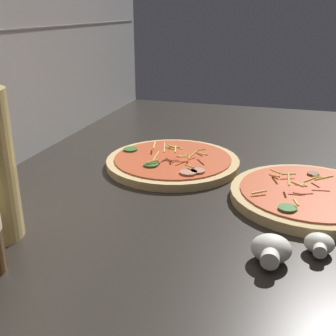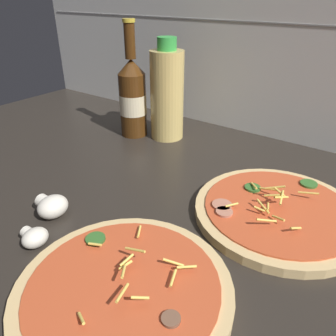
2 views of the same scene
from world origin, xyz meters
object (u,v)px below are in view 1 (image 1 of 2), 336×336
(mushroom_left, at_px, (271,250))
(pizza_far, at_px, (173,162))
(pizza_near, at_px, (310,195))
(mushroom_right, at_px, (319,244))

(mushroom_left, bearing_deg, pizza_far, 35.72)
(pizza_far, height_order, mushroom_left, pizza_far)
(pizza_far, relative_size, mushroom_left, 5.01)
(pizza_near, xyz_separation_m, pizza_far, (0.10, 0.28, -0.00))
(pizza_near, distance_m, pizza_far, 0.29)
(mushroom_right, bearing_deg, pizza_near, 3.21)
(pizza_far, bearing_deg, pizza_near, -109.47)
(pizza_near, relative_size, mushroom_left, 4.88)
(mushroom_left, bearing_deg, pizza_near, -13.77)
(pizza_near, height_order, mushroom_right, pizza_near)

